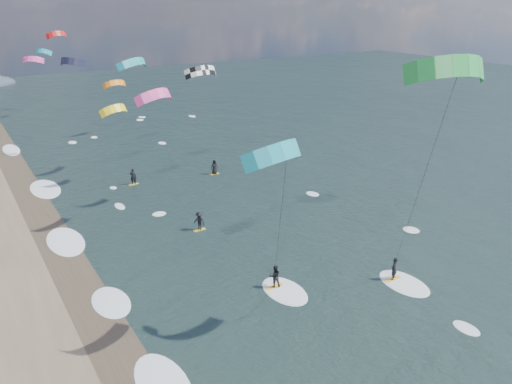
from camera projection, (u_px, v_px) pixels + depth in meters
ground at (388, 375)px, 27.27m from camera, size 260.00×260.00×0.00m
wet_sand_strip at (115, 350)px, 29.21m from camera, size 3.00×240.00×0.00m
kitesurfer_near_a at (445, 123)px, 26.24m from camera, size 7.90×8.93×17.12m
kitesurfer_near_b at (285, 203)px, 27.91m from camera, size 7.06×8.51×13.32m
far_kitesurfers at (190, 192)px, 50.55m from camera, size 10.28×15.30×1.82m
bg_kite_field at (94, 65)px, 61.76m from camera, size 12.79×61.75×7.30m
shoreline_surf at (111, 304)px, 33.56m from camera, size 2.40×79.40×0.11m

